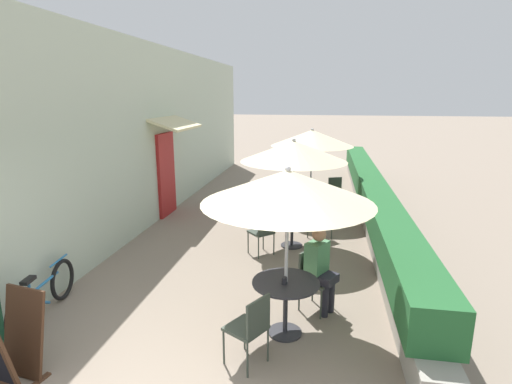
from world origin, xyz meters
The scene contains 19 objects.
cafe_facade_wall centered at (-2.54, 7.05, 2.09)m, with size 0.98×14.37×4.20m.
planter_hedge centered at (2.75, 7.08, 0.54)m, with size 0.60×13.37×1.01m.
patio_table_near centered at (1.15, 1.64, 0.55)m, with size 0.86×0.86×0.73m.
patio_umbrella_near centered at (1.15, 1.64, 1.96)m, with size 2.09×2.09×2.21m.
cafe_chair_near_left centered at (1.47, 2.34, 0.52)m, with size 0.55×0.55×0.87m.
seated_patron_near_left centered at (1.56, 2.29, 0.69)m, with size 0.51×0.48×1.25m.
cafe_chair_near_right centered at (0.83, 0.94, 0.52)m, with size 0.55×0.55×0.87m.
coffee_cup_near centered at (1.13, 1.58, 0.77)m, with size 0.07×0.07×0.09m.
patio_table_mid centered at (0.97, 4.75, 0.55)m, with size 0.86×0.86×0.73m.
patio_umbrella_mid centered at (0.97, 4.75, 1.96)m, with size 2.09×2.09×2.21m.
cafe_chair_mid_left centered at (0.47, 4.16, 0.52)m, with size 0.57×0.57×0.87m.
cafe_chair_mid_right centered at (1.48, 5.33, 0.52)m, with size 0.57×0.57×0.87m.
patio_table_far centered at (1.24, 7.25, 0.55)m, with size 0.86×0.86×0.73m.
patio_umbrella_far centered at (1.24, 7.25, 1.96)m, with size 2.09×2.09×2.21m.
cafe_chair_far_left centered at (0.56, 6.89, 0.52)m, with size 0.52×0.52×0.87m.
cafe_chair_far_right centered at (1.92, 7.62, 0.52)m, with size 0.52×0.52×0.87m.
coffee_cup_far centered at (1.37, 7.17, 0.77)m, with size 0.07×0.07×0.09m.
bicycle_leaning centered at (-2.20, 1.47, 0.33)m, with size 0.27×1.63×0.71m.
menu_board centered at (-1.64, 0.21, 0.49)m, with size 0.63×0.71×0.99m.
Camera 1 is at (1.56, -2.98, 3.02)m, focal length 28.00 mm.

